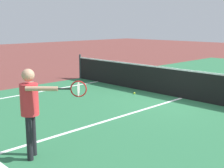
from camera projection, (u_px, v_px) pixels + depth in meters
ground_plane at (181, 98)px, 10.01m from camera, size 60.00×60.00×0.00m
court_surface_inbounds at (181, 98)px, 10.01m from camera, size 10.62×24.40×0.00m
line_center_service at (112, 119)px, 7.80m from camera, size 0.10×6.40×0.01m
net at (182, 83)px, 9.92m from camera, size 10.60×0.09×1.07m
player_near at (31, 104)px, 5.36m from camera, size 1.04×0.75×1.63m
tennis_ball_near_net at (134, 93)px, 10.59m from camera, size 0.07×0.07×0.07m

